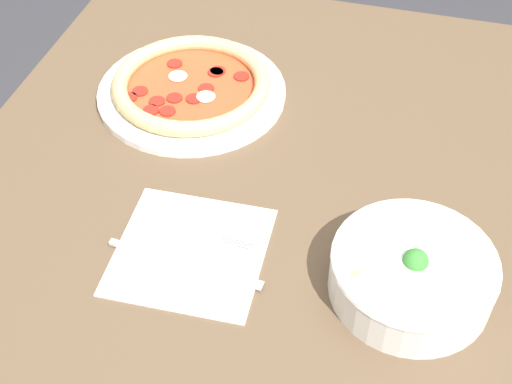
% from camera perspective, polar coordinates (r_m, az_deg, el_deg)
% --- Properties ---
extents(dining_table, '(1.03, 0.86, 0.72)m').
position_cam_1_polar(dining_table, '(1.14, -0.70, -2.57)').
color(dining_table, brown).
rests_on(dining_table, ground_plane).
extents(pizza, '(0.31, 0.31, 0.04)m').
position_cam_1_polar(pizza, '(1.19, -5.19, 8.37)').
color(pizza, white).
rests_on(pizza, dining_table).
extents(bowl, '(0.21, 0.21, 0.08)m').
position_cam_1_polar(bowl, '(0.90, 12.41, -6.27)').
color(bowl, white).
rests_on(bowl, dining_table).
extents(napkin, '(0.20, 0.20, 0.00)m').
position_cam_1_polar(napkin, '(0.95, -5.26, -4.74)').
color(napkin, white).
rests_on(napkin, dining_table).
extents(fork, '(0.03, 0.17, 0.00)m').
position_cam_1_polar(fork, '(0.97, -4.81, -3.28)').
color(fork, silver).
rests_on(fork, napkin).
extents(knife, '(0.03, 0.22, 0.01)m').
position_cam_1_polar(knife, '(0.94, -6.29, -5.54)').
color(knife, silver).
rests_on(knife, napkin).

